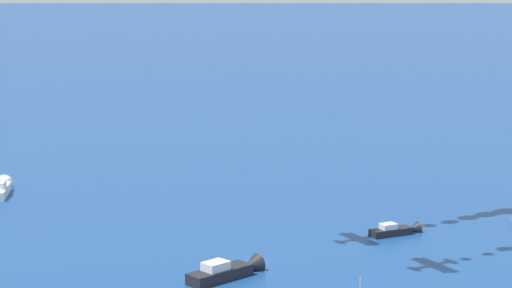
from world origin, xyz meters
TOP-DOWN VIEW (x-y plane):
  - ground_plane at (0.00, 0.00)m, footprint 2000.00×2000.00m
  - motorboat_far_stbd at (40.42, 40.57)m, footprint 11.21×3.37m
  - motorboat_offshore at (-7.00, 3.89)m, footprint 8.95×9.94m
  - motorboat_trailing at (11.26, -20.54)m, footprint 4.81×7.94m

SIDE VIEW (x-z plane):
  - ground_plane at x=0.00m, z-range 0.00..0.00m
  - motorboat_trailing at x=11.26m, z-range -0.52..1.74m
  - motorboat_offshore at x=-7.00m, z-range -0.71..2.38m
  - motorboat_far_stbd at x=40.42m, z-range -0.74..2.48m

